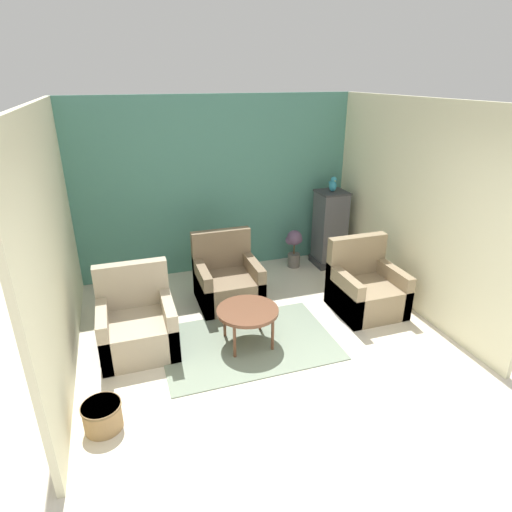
{
  "coord_description": "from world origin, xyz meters",
  "views": [
    {
      "loc": [
        -1.49,
        -2.6,
        2.94
      ],
      "look_at": [
        0.0,
        1.86,
        0.94
      ],
      "focal_mm": 30.0,
      "sensor_mm": 36.0,
      "label": 1
    }
  ],
  "objects_px": {
    "potted_plant": "(294,245)",
    "parrot": "(333,184)",
    "armchair_right": "(365,290)",
    "birdcage": "(330,229)",
    "coffee_table": "(248,313)",
    "armchair_middle": "(227,282)",
    "wicker_basket": "(102,415)",
    "armchair_left": "(137,326)"
  },
  "relations": [
    {
      "from": "armchair_left",
      "to": "potted_plant",
      "type": "height_order",
      "value": "armchair_left"
    },
    {
      "from": "coffee_table",
      "to": "parrot",
      "type": "bearing_deg",
      "value": 42.3
    },
    {
      "from": "coffee_table",
      "to": "armchair_middle",
      "type": "relative_size",
      "value": 0.75
    },
    {
      "from": "coffee_table",
      "to": "parrot",
      "type": "distance_m",
      "value": 2.82
    },
    {
      "from": "armchair_right",
      "to": "armchair_middle",
      "type": "distance_m",
      "value": 1.88
    },
    {
      "from": "armchair_middle",
      "to": "potted_plant",
      "type": "height_order",
      "value": "armchair_middle"
    },
    {
      "from": "coffee_table",
      "to": "armchair_right",
      "type": "distance_m",
      "value": 1.76
    },
    {
      "from": "parrot",
      "to": "wicker_basket",
      "type": "xyz_separation_m",
      "value": [
        -3.6,
        -2.64,
        -1.22
      ]
    },
    {
      "from": "coffee_table",
      "to": "birdcage",
      "type": "relative_size",
      "value": 0.58
    },
    {
      "from": "armchair_right",
      "to": "potted_plant",
      "type": "height_order",
      "value": "armchair_right"
    },
    {
      "from": "armchair_right",
      "to": "birdcage",
      "type": "bearing_deg",
      "value": 81.24
    },
    {
      "from": "armchair_left",
      "to": "armchair_right",
      "type": "distance_m",
      "value": 2.96
    },
    {
      "from": "birdcage",
      "to": "potted_plant",
      "type": "xyz_separation_m",
      "value": [
        -0.59,
        0.08,
        -0.24
      ]
    },
    {
      "from": "armchair_right",
      "to": "wicker_basket",
      "type": "relative_size",
      "value": 2.7
    },
    {
      "from": "armchair_right",
      "to": "birdcage",
      "type": "distance_m",
      "value": 1.57
    },
    {
      "from": "armchair_right",
      "to": "parrot",
      "type": "relative_size",
      "value": 3.97
    },
    {
      "from": "birdcage",
      "to": "parrot",
      "type": "height_order",
      "value": "parrot"
    },
    {
      "from": "potted_plant",
      "to": "wicker_basket",
      "type": "height_order",
      "value": "potted_plant"
    },
    {
      "from": "armchair_left",
      "to": "wicker_basket",
      "type": "height_order",
      "value": "armchair_left"
    },
    {
      "from": "armchair_middle",
      "to": "birdcage",
      "type": "distance_m",
      "value": 2.08
    },
    {
      "from": "coffee_table",
      "to": "armchair_middle",
      "type": "bearing_deg",
      "value": 87.75
    },
    {
      "from": "armchair_left",
      "to": "potted_plant",
      "type": "xyz_separation_m",
      "value": [
        2.61,
        1.55,
        0.08
      ]
    },
    {
      "from": "coffee_table",
      "to": "potted_plant",
      "type": "xyz_separation_m",
      "value": [
        1.38,
        1.87,
        -0.04
      ]
    },
    {
      "from": "armchair_middle",
      "to": "birdcage",
      "type": "xyz_separation_m",
      "value": [
        1.93,
        0.71,
        0.32
      ]
    },
    {
      "from": "wicker_basket",
      "to": "armchair_right",
      "type": "bearing_deg",
      "value": 18.41
    },
    {
      "from": "parrot",
      "to": "wicker_basket",
      "type": "relative_size",
      "value": 0.68
    },
    {
      "from": "coffee_table",
      "to": "armchair_right",
      "type": "bearing_deg",
      "value": 8.93
    },
    {
      "from": "armchair_left",
      "to": "coffee_table",
      "type": "bearing_deg",
      "value": -14.76
    },
    {
      "from": "armchair_right",
      "to": "wicker_basket",
      "type": "xyz_separation_m",
      "value": [
        -3.37,
        -1.12,
        -0.16
      ]
    },
    {
      "from": "coffee_table",
      "to": "wicker_basket",
      "type": "bearing_deg",
      "value": -152.52
    },
    {
      "from": "birdcage",
      "to": "wicker_basket",
      "type": "height_order",
      "value": "birdcage"
    },
    {
      "from": "armchair_left",
      "to": "wicker_basket",
      "type": "xyz_separation_m",
      "value": [
        -0.4,
        -1.17,
        -0.16
      ]
    },
    {
      "from": "wicker_basket",
      "to": "potted_plant",
      "type": "bearing_deg",
      "value": 42.09
    },
    {
      "from": "armchair_left",
      "to": "parrot",
      "type": "xyz_separation_m",
      "value": [
        3.2,
        1.47,
        1.06
      ]
    },
    {
      "from": "armchair_right",
      "to": "parrot",
      "type": "bearing_deg",
      "value": 81.25
    },
    {
      "from": "armchair_left",
      "to": "armchair_right",
      "type": "relative_size",
      "value": 1.0
    },
    {
      "from": "potted_plant",
      "to": "coffee_table",
      "type": "bearing_deg",
      "value": -126.43
    },
    {
      "from": "armchair_left",
      "to": "armchair_middle",
      "type": "height_order",
      "value": "same"
    },
    {
      "from": "potted_plant",
      "to": "parrot",
      "type": "bearing_deg",
      "value": -7.77
    },
    {
      "from": "armchair_middle",
      "to": "wicker_basket",
      "type": "relative_size",
      "value": 2.7
    },
    {
      "from": "wicker_basket",
      "to": "parrot",
      "type": "bearing_deg",
      "value": 36.26
    },
    {
      "from": "birdcage",
      "to": "coffee_table",
      "type": "bearing_deg",
      "value": -137.73
    }
  ]
}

